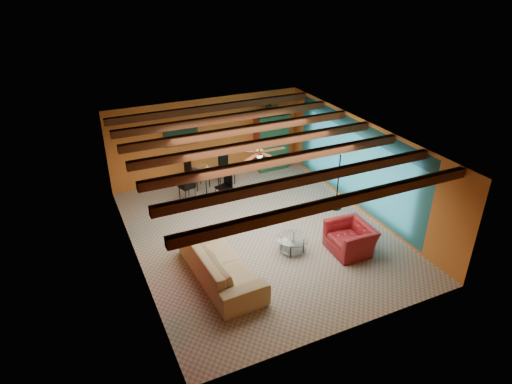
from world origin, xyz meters
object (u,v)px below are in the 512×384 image
dining_table (208,177)px  potted_plant (271,109)px  armoire (271,143)px  coffee_table (292,245)px  armchair (350,238)px  floor_lamp (338,179)px  sofa (221,263)px  vase (207,159)px

dining_table → potted_plant: (2.64, 0.83, 1.64)m
dining_table → armoire: (2.64, 0.83, 0.44)m
coffee_table → armchair: bearing=-23.1°
dining_table → floor_lamp: 4.08m
armoire → potted_plant: 1.21m
sofa → coffee_table: bearing=-87.0°
coffee_table → vase: vase is taller
floor_lamp → potted_plant: size_ratio=3.89×
dining_table → potted_plant: size_ratio=3.92×
coffee_table → dining_table: size_ratio=0.40×
armchair → coffee_table: bearing=-110.5°
dining_table → potted_plant: potted_plant is taller
sofa → vase: vase is taller
vase → floor_lamp: bearing=-40.4°
potted_plant → armchair: bearing=-95.0°
armoire → floor_lamp: (0.45, -3.45, 0.03)m
sofa → coffee_table: 2.03m
vase → sofa: bearing=-105.6°
armoire → vase: armoire is taller
armchair → vase: size_ratio=6.02×
potted_plant → sofa: bearing=-127.1°
armoire → vase: size_ratio=10.20×
armoire → vase: (-2.64, -0.83, 0.17)m
sofa → floor_lamp: 4.60m
armchair → dining_table: dining_table is taller
armchair → armoire: armoire is taller
sofa → dining_table: size_ratio=1.41×
coffee_table → floor_lamp: 2.78m
armoire → floor_lamp: size_ratio=0.97×
dining_table → floor_lamp: floor_lamp is taller
coffee_table → sofa: bearing=-174.3°
armchair → armoire: bearing=177.6°
armchair → coffee_table: armchair is taller
armchair → potted_plant: potted_plant is taller
dining_table → armchair: bearing=-64.8°
armoire → vase: bearing=-163.8°
armoire → vase: 2.77m
floor_lamp → dining_table: bearing=139.6°
armchair → vase: vase is taller
armchair → dining_table: size_ratio=0.57×
armoire → dining_table: bearing=-163.8°
sofa → armoire: (3.83, 5.06, 0.54)m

